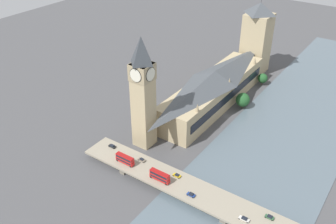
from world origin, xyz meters
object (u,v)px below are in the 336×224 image
(parliament_hall, at_px, (214,88))
(car_southbound_lead, at_px, (244,219))
(road_bridge, at_px, (230,208))
(double_decker_bus_mid, at_px, (160,176))
(car_northbound_lead, at_px, (270,217))
(car_northbound_tail, at_px, (177,175))
(car_southbound_tail, at_px, (191,195))
(clock_tower, at_px, (143,90))
(car_southbound_extra, at_px, (142,160))
(victoria_tower, at_px, (257,38))
(car_northbound_mid, at_px, (112,146))
(double_decker_bus_rear, at_px, (125,159))

(parliament_hall, distance_m, car_southbound_lead, 106.56)
(road_bridge, height_order, double_decker_bus_mid, double_decker_bus_mid)
(road_bridge, xyz_separation_m, car_northbound_lead, (-16.85, -3.77, 1.54))
(car_northbound_tail, height_order, car_southbound_tail, car_southbound_tail)
(double_decker_bus_mid, xyz_separation_m, car_southbound_tail, (-18.09, 0.34, -2.09))
(car_northbound_tail, bearing_deg, clock_tower, -27.75)
(car_southbound_extra, bearing_deg, victoria_tower, -89.44)
(car_southbound_lead, xyz_separation_m, car_southbound_tail, (26.46, 0.49, -0.01))
(car_southbound_tail, bearing_deg, road_bridge, -167.78)
(clock_tower, xyz_separation_m, car_northbound_mid, (8.52, 18.02, -29.33))
(double_decker_bus_mid, distance_m, car_southbound_lead, 44.60)
(car_southbound_tail, height_order, car_southbound_extra, car_southbound_tail)
(road_bridge, bearing_deg, car_northbound_lead, -167.40)
(double_decker_bus_rear, relative_size, car_northbound_tail, 2.64)
(car_southbound_lead, distance_m, car_southbound_extra, 61.42)
(car_northbound_lead, relative_size, car_northbound_tail, 0.96)
(double_decker_bus_rear, xyz_separation_m, car_northbound_tail, (-27.71, -6.60, -2.01))
(double_decker_bus_mid, xyz_separation_m, car_southbound_extra, (16.51, -6.74, -2.09))
(road_bridge, distance_m, car_southbound_lead, 9.11)
(parliament_hall, relative_size, car_northbound_mid, 25.16)
(parliament_hall, bearing_deg, car_northbound_lead, 131.99)
(car_northbound_lead, height_order, car_northbound_mid, car_northbound_mid)
(clock_tower, bearing_deg, car_southbound_lead, 161.32)
(parliament_hall, xyz_separation_m, double_decker_bus_mid, (-17.87, 86.22, -5.10))
(car_southbound_extra, bearing_deg, clock_tower, -56.35)
(victoria_tower, bearing_deg, double_decker_bus_mid, 96.73)
(road_bridge, xyz_separation_m, car_southbound_lead, (-8.29, 3.44, 1.56))
(double_decker_bus_mid, distance_m, car_northbound_lead, 53.66)
(car_northbound_lead, xyz_separation_m, car_northbound_tail, (47.81, 0.30, -0.05))
(car_northbound_lead, bearing_deg, car_northbound_tail, 0.36)
(double_decker_bus_rear, bearing_deg, car_southbound_tail, 178.87)
(car_northbound_lead, bearing_deg, car_southbound_tail, 12.40)
(double_decker_bus_rear, bearing_deg, car_northbound_tail, -166.60)
(car_southbound_extra, bearing_deg, double_decker_bus_mid, 157.80)
(parliament_hall, relative_size, clock_tower, 1.62)
(car_northbound_mid, xyz_separation_m, car_southbound_tail, (-55.20, 7.20, -0.01))
(parliament_hall, distance_m, double_decker_bus_mid, 88.20)
(double_decker_bus_mid, relative_size, car_northbound_mid, 2.60)
(clock_tower, relative_size, car_northbound_lead, 16.57)
(clock_tower, relative_size, car_northbound_mid, 15.53)
(double_decker_bus_rear, relative_size, car_northbound_lead, 2.74)
(parliament_hall, bearing_deg, car_northbound_tail, 106.31)
(double_decker_bus_rear, height_order, car_northbound_tail, double_decker_bus_rear)
(parliament_hall, height_order, clock_tower, clock_tower)
(clock_tower, distance_m, road_bridge, 74.92)
(car_southbound_lead, bearing_deg, car_southbound_tail, 1.07)
(road_bridge, relative_size, car_southbound_lead, 35.47)
(car_northbound_lead, bearing_deg, road_bridge, 12.60)
(victoria_tower, xyz_separation_m, road_bridge, (-54.18, 148.28, -23.46))
(clock_tower, xyz_separation_m, car_northbound_lead, (-81.70, 17.52, -29.35))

